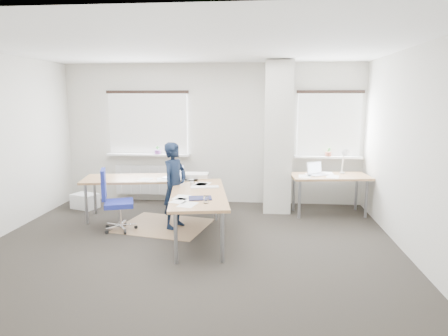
# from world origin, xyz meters

# --- Properties ---
(ground) EXTENTS (6.00, 6.00, 0.00)m
(ground) POSITION_xyz_m (0.00, 0.00, 0.00)
(ground) COLOR #292421
(ground) RESTS_ON ground
(room_shell) EXTENTS (6.04, 5.04, 2.82)m
(room_shell) POSITION_xyz_m (0.18, 0.45, 1.75)
(room_shell) COLOR beige
(room_shell) RESTS_ON ground
(floor_mat) EXTENTS (1.63, 1.46, 0.01)m
(floor_mat) POSITION_xyz_m (-0.62, 0.83, 0.00)
(floor_mat) COLOR #957451
(floor_mat) RESTS_ON ground
(white_crate) EXTENTS (0.56, 0.47, 0.28)m
(white_crate) POSITION_xyz_m (-2.41, 1.76, 0.14)
(white_crate) COLOR white
(white_crate) RESTS_ON ground
(desk_main) EXTENTS (2.80, 2.63, 0.96)m
(desk_main) POSITION_xyz_m (-0.48, 0.78, 0.69)
(desk_main) COLOR olive
(desk_main) RESTS_ON ground
(desk_side) EXTENTS (1.48, 0.87, 1.22)m
(desk_side) POSITION_xyz_m (2.25, 1.80, 0.69)
(desk_side) COLOR olive
(desk_side) RESTS_ON ground
(task_chair) EXTENTS (0.58, 0.56, 1.02)m
(task_chair) POSITION_xyz_m (-1.31, 0.53, 0.28)
(task_chair) COLOR navy
(task_chair) RESTS_ON ground
(person) EXTENTS (0.52, 0.61, 1.42)m
(person) POSITION_xyz_m (-0.40, 0.78, 0.71)
(person) COLOR black
(person) RESTS_ON ground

